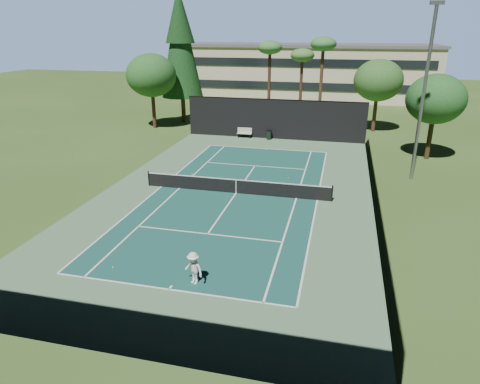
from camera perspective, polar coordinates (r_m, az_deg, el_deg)
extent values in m
plane|color=#34541F|center=(29.17, -0.53, -0.18)|extent=(160.00, 160.00, 0.00)
cube|color=#557A57|center=(29.17, -0.53, -0.17)|extent=(18.00, 32.00, 0.01)
cube|color=#184D44|center=(29.17, -0.53, -0.16)|extent=(10.97, 23.77, 0.01)
cube|color=white|center=(19.09, -9.43, -12.69)|extent=(10.97, 0.10, 0.01)
cube|color=white|center=(40.24, 3.60, 5.77)|extent=(10.97, 0.10, 0.01)
cube|color=white|center=(23.53, -4.33, -5.59)|extent=(8.23, 0.10, 0.01)
cube|color=white|center=(35.06, 2.01, 3.51)|extent=(8.23, 0.10, 0.01)
cube|color=white|center=(30.88, -10.45, 0.72)|extent=(0.10, 23.77, 0.01)
cube|color=white|center=(28.42, 10.26, -1.07)|extent=(0.10, 23.77, 0.01)
cube|color=white|center=(30.37, -8.09, 0.51)|extent=(0.10, 23.77, 0.01)
cube|color=white|center=(28.51, 7.52, -0.84)|extent=(0.10, 23.77, 0.01)
cube|color=white|center=(29.17, -0.53, -0.14)|extent=(0.10, 12.80, 0.01)
cube|color=white|center=(19.20, -9.26, -12.45)|extent=(0.10, 0.30, 0.01)
cube|color=white|center=(40.10, 3.56, 5.72)|extent=(0.10, 0.30, 0.01)
cylinder|color=black|center=(31.08, -12.07, 1.77)|extent=(0.10, 0.10, 1.10)
cylinder|color=black|center=(28.21, 12.18, -0.23)|extent=(0.10, 0.10, 1.10)
cube|color=black|center=(29.00, -0.53, 0.74)|extent=(12.80, 0.02, 0.92)
cube|color=white|center=(28.83, -0.54, 1.65)|extent=(12.80, 0.04, 0.07)
cube|color=white|center=(29.00, -0.53, 0.74)|extent=(0.05, 0.03, 0.92)
cube|color=black|center=(43.75, 4.62, 9.64)|extent=(18.00, 0.04, 4.00)
cube|color=black|center=(14.98, -16.08, -14.58)|extent=(18.00, 0.04, 4.00)
cube|color=black|center=(27.83, 17.75, 2.11)|extent=(0.04, 32.00, 4.00)
cube|color=black|center=(31.84, -16.51, 4.56)|extent=(0.04, 32.00, 4.00)
cube|color=black|center=(43.41, 4.70, 12.23)|extent=(18.00, 0.06, 0.06)
imported|color=white|center=(19.00, -6.21, -10.05)|extent=(1.13, 0.92, 1.52)
sphere|color=#D0F237|center=(21.20, -16.58, -9.61)|extent=(0.08, 0.08, 0.08)
sphere|color=#C7D831|center=(30.19, 0.71, 0.62)|extent=(0.06, 0.06, 0.06)
sphere|color=#D3E133|center=(32.35, 6.48, 1.90)|extent=(0.06, 0.06, 0.06)
sphere|color=#CFF337|center=(33.24, -6.42, 2.43)|extent=(0.08, 0.08, 0.08)
cube|color=beige|center=(44.33, 0.58, 7.80)|extent=(1.50, 0.45, 0.05)
cube|color=beige|center=(44.45, 0.64, 8.24)|extent=(1.50, 0.06, 0.55)
cube|color=black|center=(44.52, -0.18, 7.54)|extent=(0.06, 0.40, 0.42)
cube|color=black|center=(44.25, 1.34, 7.46)|extent=(0.06, 0.40, 0.42)
cylinder|color=black|center=(43.75, 3.88, 7.58)|extent=(0.52, 0.52, 0.90)
cylinder|color=black|center=(43.65, 3.90, 8.18)|extent=(0.56, 0.56, 0.05)
cylinder|color=#48301E|center=(52.59, -7.56, 11.21)|extent=(0.50, 0.50, 3.60)
cone|color=#163C19|center=(51.89, -7.96, 19.06)|extent=(4.80, 4.80, 12.00)
cone|color=#123313|center=(51.89, -8.13, 22.37)|extent=(3.30, 3.30, 6.00)
cylinder|color=#442B1D|center=(51.51, 3.90, 13.92)|extent=(0.36, 0.36, 8.55)
ellipsoid|color=#356C30|center=(51.17, 4.02, 18.68)|extent=(2.80, 2.80, 1.54)
cylinder|color=#462B1E|center=(53.07, 8.10, 13.48)|extent=(0.36, 0.36, 7.65)
ellipsoid|color=#3D6D31|center=(52.73, 8.32, 17.60)|extent=(2.80, 2.80, 1.54)
cylinder|color=#4B3420|center=(49.83, 10.71, 13.64)|extent=(0.36, 0.36, 9.00)
ellipsoid|color=#326E31|center=(49.49, 11.08, 18.81)|extent=(2.80, 2.80, 1.54)
cylinder|color=#4A301F|center=(49.30, 17.49, 9.75)|extent=(0.40, 0.40, 3.52)
ellipsoid|color=#2E5B23|center=(48.78, 17.97, 13.98)|extent=(5.12, 5.12, 4.35)
cylinder|color=#422F1C|center=(40.09, 23.91, 6.36)|extent=(0.40, 0.40, 3.30)
ellipsoid|color=#215622|center=(39.47, 24.65, 11.20)|extent=(4.80, 4.80, 4.08)
cylinder|color=#482E1F|center=(49.71, -11.41, 10.51)|extent=(0.40, 0.40, 3.74)
ellipsoid|color=#255922|center=(49.19, -11.74, 14.99)|extent=(5.44, 5.44, 4.62)
cube|color=beige|center=(72.99, 8.58, 15.57)|extent=(40.00, 12.00, 8.00)
cube|color=#59595B|center=(72.74, 8.77, 18.79)|extent=(40.50, 12.50, 0.40)
cube|color=black|center=(67.17, 8.00, 13.78)|extent=(38.00, 0.15, 1.20)
cube|color=black|center=(66.85, 8.15, 16.67)|extent=(38.00, 0.15, 1.20)
cylinder|color=gray|center=(33.15, 23.21, 11.47)|extent=(0.24, 0.24, 12.00)
cube|color=gray|center=(32.88, 24.82, 21.95)|extent=(0.90, 0.25, 0.25)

